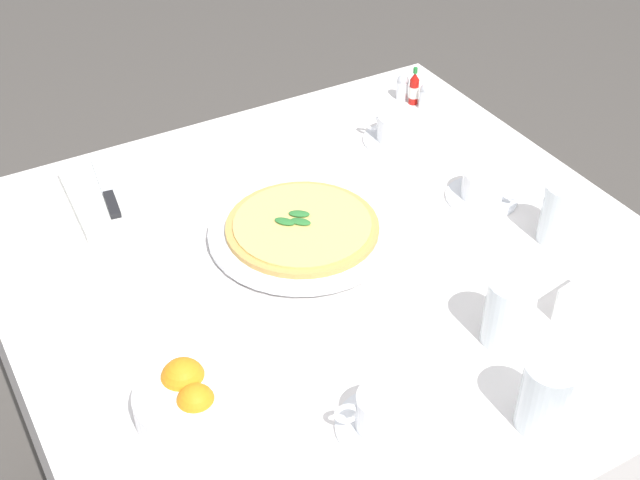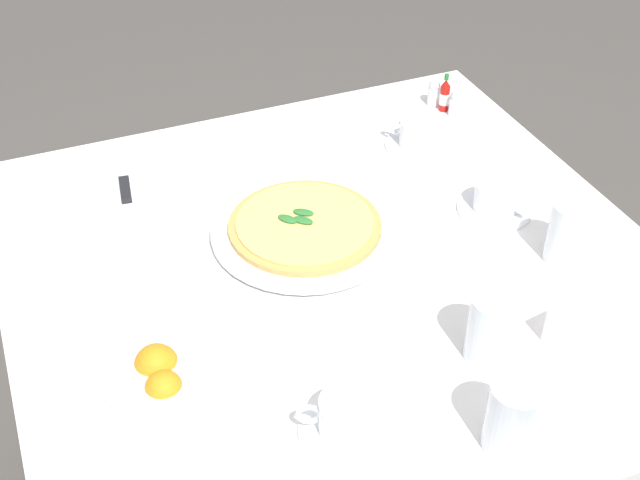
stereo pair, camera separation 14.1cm
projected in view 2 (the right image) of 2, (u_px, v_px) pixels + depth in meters
name	position (u px, v px, depth m)	size (l,w,h in m)	color
dining_table	(335.00, 324.00, 1.48)	(1.05, 1.05, 0.74)	white
pizza_plate	(305.00, 231.00, 1.44)	(0.32, 0.32, 0.02)	white
pizza	(305.00, 225.00, 1.44)	(0.26, 0.26, 0.02)	tan
coffee_cup_far_right	(418.00, 136.00, 1.66)	(0.13, 0.13, 0.06)	white
coffee_cup_back_corner	(496.00, 199.00, 1.49)	(0.13, 0.13, 0.06)	white
coffee_cup_right_edge	(347.00, 419.00, 1.10)	(0.13, 0.13, 0.06)	white
water_glass_center_back	(568.00, 236.00, 1.38)	(0.07, 0.07, 0.11)	white
water_glass_far_left	(492.00, 330.00, 1.20)	(0.07, 0.07, 0.11)	white
water_glass_near_right	(513.00, 420.00, 1.08)	(0.07, 0.07, 0.11)	white
napkin_folded	(124.00, 182.00, 1.56)	(0.23, 0.14, 0.02)	white
dinner_knife	(123.00, 175.00, 1.56)	(0.20, 0.05, 0.01)	silver
citrus_bowl	(160.00, 385.00, 1.15)	(0.15, 0.15, 0.07)	white
hot_sauce_bottle	(445.00, 96.00, 1.77)	(0.02, 0.02, 0.08)	#B7140F
salt_shaker	(434.00, 94.00, 1.79)	(0.03, 0.03, 0.06)	white
pepper_shaker	(455.00, 105.00, 1.76)	(0.03, 0.03, 0.06)	white
menu_card	(567.00, 315.00, 1.25)	(0.02, 0.09, 0.06)	white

